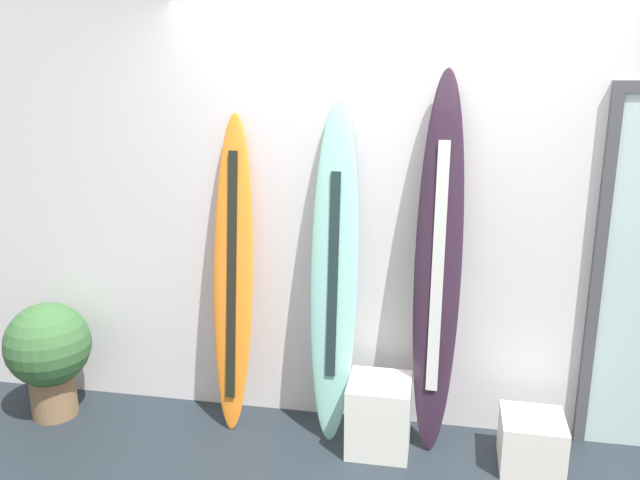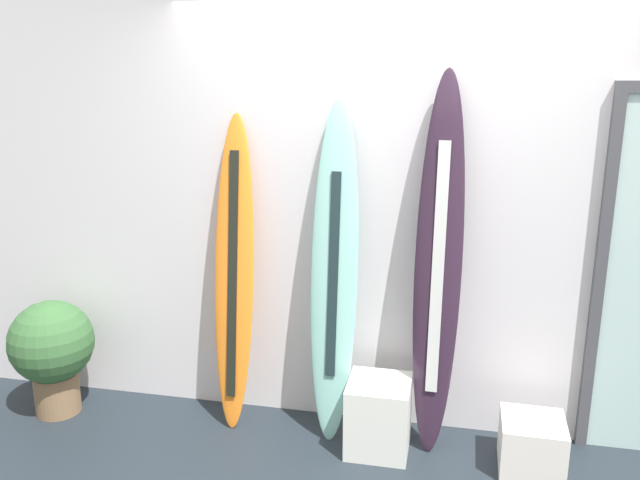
% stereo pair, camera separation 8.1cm
% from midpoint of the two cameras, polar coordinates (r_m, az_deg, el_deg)
% --- Properties ---
extents(wall_back, '(7.20, 0.20, 2.80)m').
position_cam_midpoint_polar(wall_back, '(3.86, 5.38, 3.75)').
color(wall_back, silver).
rests_on(wall_back, ground).
extents(surfboard_sunset, '(0.25, 0.32, 1.89)m').
position_cam_midpoint_polar(surfboard_sunset, '(3.90, -8.18, -3.14)').
color(surfboard_sunset, orange).
rests_on(surfboard_sunset, ground).
extents(surfboard_seafoam, '(0.28, 0.33, 1.98)m').
position_cam_midpoint_polar(surfboard_seafoam, '(3.74, 0.60, -3.05)').
color(surfboard_seafoam, '#87C5B9').
rests_on(surfboard_seafoam, ground).
extents(surfboard_charcoal, '(0.27, 0.31, 2.14)m').
position_cam_midpoint_polar(surfboard_charcoal, '(3.65, 9.62, -2.58)').
color(surfboard_charcoal, '#2D1C2D').
rests_on(surfboard_charcoal, ground).
extents(display_block_left, '(0.35, 0.35, 0.42)m').
position_cam_midpoint_polar(display_block_left, '(3.89, 4.55, -14.98)').
color(display_block_left, silver).
rests_on(display_block_left, ground).
extents(display_block_center, '(0.34, 0.34, 0.29)m').
position_cam_midpoint_polar(display_block_center, '(3.92, 17.39, -16.47)').
color(display_block_center, white).
rests_on(display_block_center, ground).
extents(potted_plant, '(0.52, 0.52, 0.74)m').
position_cam_midpoint_polar(potted_plant, '(4.45, -23.10, -8.90)').
color(potted_plant, '#806243').
rests_on(potted_plant, ground).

